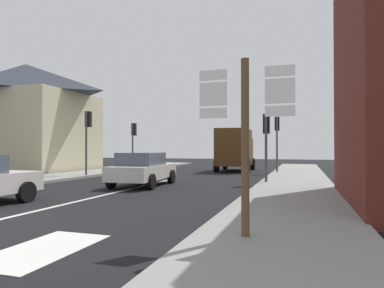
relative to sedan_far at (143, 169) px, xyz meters
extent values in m
plane|color=black|center=(0.05, 1.70, -0.76)|extent=(80.00, 80.00, 0.00)
cube|color=gray|center=(6.43, -0.30, -0.69)|extent=(3.15, 44.00, 0.14)
cube|color=gray|center=(-6.32, -0.30, -0.69)|extent=(3.15, 44.00, 0.14)
cube|color=silver|center=(0.05, -2.30, -0.75)|extent=(0.16, 12.00, 0.01)
cube|color=silver|center=(2.69, -9.30, -0.75)|extent=(1.20, 2.20, 0.01)
cube|color=beige|center=(-12.56, 6.43, 2.02)|extent=(8.83, 6.67, 5.57)
pyramid|color=#2D333D|center=(-12.56, 6.43, 5.95)|extent=(9.27, 7.00, 2.27)
cube|color=beige|center=(-12.56, 10.37, -0.41)|extent=(5.30, 1.20, 0.70)
cylinder|color=black|center=(-1.31, -5.40, -0.44)|extent=(0.22, 0.64, 0.64)
cube|color=beige|center=(0.00, 0.07, -0.14)|extent=(2.00, 4.30, 0.60)
cube|color=#47515B|center=(0.01, -0.18, 0.43)|extent=(1.67, 2.19, 0.55)
cylinder|color=black|center=(-0.96, 1.36, -0.44)|extent=(0.26, 0.65, 0.64)
cylinder|color=black|center=(0.79, 1.47, -0.44)|extent=(0.26, 0.65, 0.64)
cylinder|color=black|center=(-0.80, -1.33, -0.44)|extent=(0.26, 0.65, 0.64)
cylinder|color=black|center=(0.95, -1.23, -0.44)|extent=(0.26, 0.65, 0.64)
cube|color=#4C2D14|center=(2.04, 10.75, 0.99)|extent=(2.32, 3.77, 2.60)
cube|color=#4C2D14|center=(1.96, 13.25, 0.69)|extent=(2.13, 1.37, 2.00)
cube|color=#47515B|center=(1.96, 13.30, 1.49)|extent=(1.76, 0.16, 0.70)
cylinder|color=black|center=(0.86, 13.17, -0.31)|extent=(0.31, 0.91, 0.90)
cylinder|color=black|center=(3.06, 13.24, -0.31)|extent=(0.31, 0.91, 0.90)
cylinder|color=black|center=(0.98, 9.77, -0.31)|extent=(0.31, 0.91, 0.90)
cylinder|color=black|center=(3.18, 9.84, -0.31)|extent=(0.31, 0.91, 0.90)
cylinder|color=brown|center=(5.79, -7.99, 0.84)|extent=(0.14, 0.14, 3.20)
cube|color=white|center=(5.21, -7.94, 2.20)|extent=(0.50, 0.03, 0.18)
cube|color=black|center=(5.21, -7.92, 2.20)|extent=(0.43, 0.01, 0.13)
cube|color=white|center=(5.21, -7.94, 1.86)|extent=(0.50, 0.03, 0.42)
cube|color=black|center=(5.21, -7.92, 1.86)|extent=(0.43, 0.01, 0.32)
cube|color=white|center=(5.21, -7.94, 1.52)|extent=(0.50, 0.03, 0.18)
cube|color=black|center=(5.21, -7.92, 1.52)|extent=(0.43, 0.01, 0.13)
cube|color=white|center=(6.37, -7.94, 2.20)|extent=(0.50, 0.03, 0.18)
cube|color=black|center=(6.37, -7.92, 2.20)|extent=(0.43, 0.01, 0.13)
cube|color=white|center=(6.37, -7.94, 1.86)|extent=(0.50, 0.03, 0.42)
cube|color=black|center=(6.37, -7.92, 1.86)|extent=(0.43, 0.01, 0.32)
cube|color=white|center=(6.37, -7.94, 1.52)|extent=(0.50, 0.03, 0.18)
cube|color=black|center=(6.37, -7.92, 1.52)|extent=(0.43, 0.01, 0.13)
cylinder|color=#47474C|center=(5.15, 2.14, 0.86)|extent=(0.12, 0.12, 3.24)
cube|color=black|center=(5.15, 2.34, 2.03)|extent=(0.30, 0.28, 0.90)
sphere|color=red|center=(5.15, 2.48, 2.30)|extent=(0.18, 0.18, 0.18)
sphere|color=#3C2303|center=(5.15, 2.48, 2.02)|extent=(0.18, 0.18, 0.18)
sphere|color=black|center=(5.15, 2.48, 1.74)|extent=(0.18, 0.18, 0.18)
cylinder|color=#47474C|center=(-5.04, 3.07, 1.14)|extent=(0.12, 0.12, 3.80)
cube|color=black|center=(-5.04, 3.27, 2.59)|extent=(0.30, 0.28, 0.90)
sphere|color=red|center=(-5.04, 3.41, 2.86)|extent=(0.18, 0.18, 0.18)
sphere|color=#3C2303|center=(-5.04, 3.41, 2.58)|extent=(0.18, 0.18, 0.18)
sphere|color=black|center=(-5.04, 3.41, 2.30)|extent=(0.18, 0.18, 0.18)
cylinder|color=#47474C|center=(-5.04, 8.76, 1.00)|extent=(0.12, 0.12, 3.52)
cube|color=black|center=(-5.04, 8.96, 2.31)|extent=(0.30, 0.28, 0.90)
sphere|color=red|center=(-5.04, 9.10, 2.58)|extent=(0.18, 0.18, 0.18)
sphere|color=#3C2303|center=(-5.04, 9.10, 2.30)|extent=(0.18, 0.18, 0.18)
sphere|color=black|center=(-5.04, 9.10, 2.02)|extent=(0.18, 0.18, 0.18)
cylinder|color=#47474C|center=(5.15, 9.34, 1.11)|extent=(0.12, 0.12, 3.74)
cube|color=black|center=(5.15, 9.54, 2.53)|extent=(0.30, 0.28, 0.90)
sphere|color=red|center=(5.15, 9.68, 2.80)|extent=(0.18, 0.18, 0.18)
sphere|color=#3C2303|center=(5.15, 9.68, 2.52)|extent=(0.18, 0.18, 0.18)
sphere|color=black|center=(5.15, 9.68, 2.24)|extent=(0.18, 0.18, 0.18)
camera|label=1|loc=(6.72, -13.95, 0.88)|focal=32.45mm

